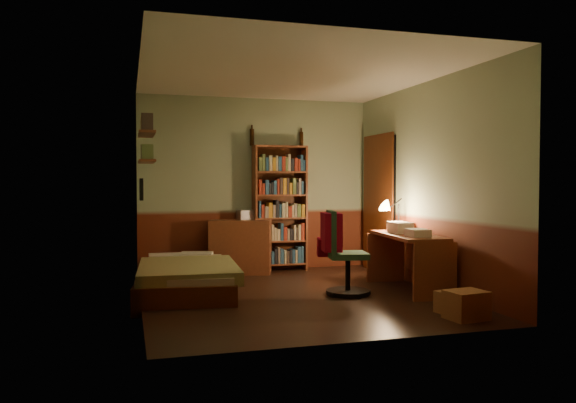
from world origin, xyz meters
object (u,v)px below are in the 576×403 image
object	(u,v)px
mini_stereo	(246,215)
cardboard_box_a	(466,305)
office_chair	(348,249)
desk_lamp	(399,207)
cardboard_box_b	(454,302)
bookshelf	(280,208)
bed	(186,266)
dresser	(241,247)
desk	(408,262)

from	to	relation	value
mini_stereo	cardboard_box_a	distance (m)	3.82
mini_stereo	office_chair	size ratio (longest dim) A/B	0.24
desk_lamp	cardboard_box_b	distance (m)	2.05
cardboard_box_b	bookshelf	bearing A→B (deg)	107.23
desk_lamp	cardboard_box_a	bearing A→B (deg)	-77.50
bookshelf	cardboard_box_a	distance (m)	3.64
mini_stereo	cardboard_box_b	bearing A→B (deg)	-75.02
bed	bookshelf	world-z (taller)	bookshelf
bed	office_chair	xyz separation A→B (m)	(1.82, -0.78, 0.25)
dresser	bookshelf	bearing A→B (deg)	26.20
dresser	desk_lamp	xyz separation A→B (m)	(1.91, -1.26, 0.61)
bed	desk	distance (m)	2.73
bookshelf	desk_lamp	world-z (taller)	bookshelf
desk_lamp	cardboard_box_a	world-z (taller)	desk_lamp
desk_lamp	office_chair	distance (m)	1.27
bed	cardboard_box_b	world-z (taller)	bed
bookshelf	cardboard_box_a	bearing A→B (deg)	-75.36
cardboard_box_b	dresser	bearing A→B (deg)	117.46
mini_stereo	desk	bearing A→B (deg)	-60.82
cardboard_box_a	desk_lamp	bearing A→B (deg)	80.91
desk	cardboard_box_b	bearing A→B (deg)	-90.24
cardboard_box_b	office_chair	bearing A→B (deg)	120.39
dresser	office_chair	xyz separation A→B (m)	(0.91, -1.91, 0.16)
desk	bookshelf	bearing A→B (deg)	125.48
bed	bookshelf	bearing A→B (deg)	45.21
mini_stereo	cardboard_box_a	world-z (taller)	mini_stereo
mini_stereo	office_chair	bearing A→B (deg)	-78.44
mini_stereo	desk_lamp	bearing A→B (deg)	-47.61
bed	mini_stereo	size ratio (longest dim) A/B	7.86
office_chair	cardboard_box_a	xyz separation A→B (m)	(0.66, -1.43, -0.41)
bed	office_chair	world-z (taller)	office_chair
bookshelf	office_chair	distance (m)	2.05
bed	desk	world-z (taller)	desk
dresser	cardboard_box_b	world-z (taller)	dresser
bed	dresser	size ratio (longest dim) A/B	2.32
desk_lamp	office_chair	world-z (taller)	desk_lamp
bed	cardboard_box_a	world-z (taller)	bed
dresser	bookshelf	xyz separation A→B (m)	(0.62, 0.08, 0.55)
dresser	cardboard_box_b	xyz separation A→B (m)	(1.60, -3.08, -0.28)
mini_stereo	desk	xyz separation A→B (m)	(1.61, -1.99, -0.50)
desk	cardboard_box_a	distance (m)	1.50
cardboard_box_b	mini_stereo	bearing A→B (deg)	114.87
desk_lamp	mini_stereo	bearing A→B (deg)	163.88
bookshelf	desk_lamp	size ratio (longest dim) A/B	3.08
cardboard_box_a	bookshelf	bearing A→B (deg)	105.62
cardboard_box_a	dresser	bearing A→B (deg)	115.28
dresser	cardboard_box_b	distance (m)	3.48
mini_stereo	desk_lamp	xyz separation A→B (m)	(1.79, -1.39, 0.15)
desk	office_chair	xyz separation A→B (m)	(-0.81, -0.05, 0.20)
bed	desk	bearing A→B (deg)	-9.00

